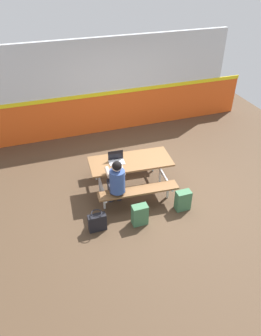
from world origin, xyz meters
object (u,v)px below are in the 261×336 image
at_px(laptop_silver, 116,160).
at_px(tote_bag_bright, 97,222).
at_px(student_nearer, 117,181).
at_px(picnic_table_main, 130,167).
at_px(backpack_dark, 140,215).
at_px(satchel_spare, 183,200).

xyz_separation_m(laptop_silver, tote_bag_bright, (-0.70, -1.05, -0.59)).
bearing_deg(tote_bag_bright, student_nearer, 41.31).
xyz_separation_m(picnic_table_main, laptop_silver, (-0.29, 0.06, 0.21)).
height_order(picnic_table_main, backpack_dark, picnic_table_main).
height_order(backpack_dark, tote_bag_bright, backpack_dark).
bearing_deg(laptop_silver, tote_bag_bright, -123.86).
xyz_separation_m(backpack_dark, satchel_spare, (0.97, 0.11, 0.00)).
relative_size(picnic_table_main, backpack_dark, 4.04).
bearing_deg(student_nearer, tote_bag_bright, -138.69).
relative_size(student_nearer, tote_bag_bright, 2.81).
bearing_deg(picnic_table_main, student_nearer, -131.62).
bearing_deg(student_nearer, satchel_spare, -19.58).
relative_size(student_nearer, satchel_spare, 2.74).
relative_size(picnic_table_main, laptop_silver, 5.30).
distance_m(picnic_table_main, laptop_silver, 0.37).
bearing_deg(picnic_table_main, backpack_dark, -99.48).
bearing_deg(satchel_spare, laptop_silver, 136.46).
height_order(student_nearer, satchel_spare, student_nearer).
xyz_separation_m(laptop_silver, backpack_dark, (0.11, -1.14, -0.57)).
bearing_deg(backpack_dark, satchel_spare, 6.59).
relative_size(picnic_table_main, tote_bag_bright, 4.14).
height_order(picnic_table_main, student_nearer, student_nearer).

